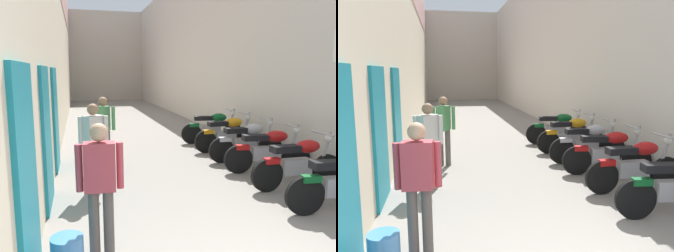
% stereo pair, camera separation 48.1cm
% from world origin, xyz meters
% --- Properties ---
extents(ground_plane, '(39.82, 39.82, 0.00)m').
position_xyz_m(ground_plane, '(0.00, 9.91, 0.00)').
color(ground_plane, gray).
extents(building_left, '(0.45, 23.82, 8.67)m').
position_xyz_m(building_left, '(-2.83, 11.87, 4.38)').
color(building_left, beige).
rests_on(building_left, ground).
extents(building_right, '(0.45, 23.82, 6.52)m').
position_xyz_m(building_right, '(2.84, 11.91, 3.26)').
color(building_right, beige).
rests_on(building_right, ground).
extents(building_far_end, '(8.28, 2.00, 6.48)m').
position_xyz_m(building_far_end, '(0.00, 24.82, 3.24)').
color(building_far_end, beige).
rests_on(building_far_end, ground).
extents(motorcycle_third, '(1.85, 0.58, 1.04)m').
position_xyz_m(motorcycle_third, '(1.70, 3.06, 0.50)').
color(motorcycle_third, black).
rests_on(motorcycle_third, ground).
extents(motorcycle_fourth, '(1.84, 0.58, 1.04)m').
position_xyz_m(motorcycle_fourth, '(1.70, 4.10, 0.50)').
color(motorcycle_fourth, black).
rests_on(motorcycle_fourth, ground).
extents(motorcycle_fifth, '(1.85, 0.58, 1.04)m').
position_xyz_m(motorcycle_fifth, '(1.70, 5.05, 0.50)').
color(motorcycle_fifth, black).
rests_on(motorcycle_fifth, ground).
extents(motorcycle_sixth, '(1.85, 0.58, 1.04)m').
position_xyz_m(motorcycle_sixth, '(1.70, 6.12, 0.50)').
color(motorcycle_sixth, black).
rests_on(motorcycle_sixth, ground).
extents(motorcycle_seventh, '(1.84, 0.58, 1.04)m').
position_xyz_m(motorcycle_seventh, '(1.70, 7.17, 0.50)').
color(motorcycle_seventh, black).
rests_on(motorcycle_seventh, ground).
extents(pedestrian_by_doorway, '(0.52, 0.23, 1.57)m').
position_xyz_m(pedestrian_by_doorway, '(-1.92, 1.54, 0.92)').
color(pedestrian_by_doorway, '#564C47').
rests_on(pedestrian_by_doorway, ground).
extents(pedestrian_mid_alley, '(0.52, 0.37, 1.57)m').
position_xyz_m(pedestrian_mid_alley, '(-1.88, 3.88, 0.92)').
color(pedestrian_mid_alley, '#8C7251').
rests_on(pedestrian_mid_alley, ground).
extents(pedestrian_further_down, '(0.52, 0.39, 1.57)m').
position_xyz_m(pedestrian_further_down, '(-1.60, 5.42, 0.92)').
color(pedestrian_further_down, '#564C47').
rests_on(pedestrian_further_down, ground).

